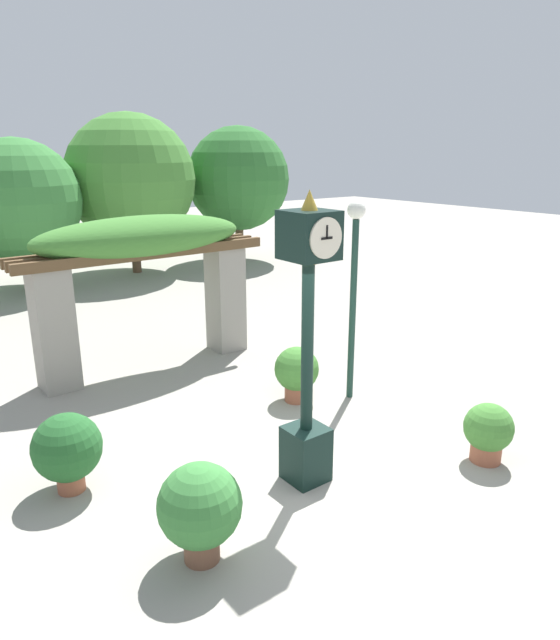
# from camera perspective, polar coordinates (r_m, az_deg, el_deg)

# --- Properties ---
(ground_plane) EXTENTS (60.00, 60.00, 0.00)m
(ground_plane) POSITION_cam_1_polar(r_m,az_deg,el_deg) (7.05, 4.02, -15.57)
(ground_plane) COLOR gray
(pedestal_clock) EXTENTS (0.51, 0.56, 3.37)m
(pedestal_clock) POSITION_cam_1_polar(r_m,az_deg,el_deg) (6.32, 2.75, -2.58)
(pedestal_clock) COLOR black
(pedestal_clock) RESTS_ON ground
(pergola) EXTENTS (4.39, 1.18, 2.70)m
(pergola) POSITION_cam_1_polar(r_m,az_deg,el_deg) (10.06, -13.44, 5.87)
(pergola) COLOR gray
(pergola) RESTS_ON ground
(potted_plant_near_left) EXTENTS (0.69, 0.69, 0.87)m
(potted_plant_near_left) POSITION_cam_1_polar(r_m,az_deg,el_deg) (8.80, 1.67, -5.14)
(potted_plant_near_left) COLOR #9E563D
(potted_plant_near_left) RESTS_ON ground
(potted_plant_near_right) EXTENTS (0.80, 0.80, 0.99)m
(potted_plant_near_right) POSITION_cam_1_polar(r_m,az_deg,el_deg) (5.63, -8.01, -18.10)
(potted_plant_near_right) COLOR brown
(potted_plant_near_right) RESTS_ON ground
(potted_plant_far_left) EXTENTS (0.61, 0.61, 0.76)m
(potted_plant_far_left) POSITION_cam_1_polar(r_m,az_deg,el_deg) (7.65, 20.10, -10.35)
(potted_plant_far_left) COLOR #9E563D
(potted_plant_far_left) RESTS_ON ground
(potted_plant_far_right) EXTENTS (0.78, 0.78, 0.94)m
(potted_plant_far_right) POSITION_cam_1_polar(r_m,az_deg,el_deg) (7.00, -20.51, -11.98)
(potted_plant_far_right) COLOR #9E563D
(potted_plant_far_right) RESTS_ON ground
(lamp_post) EXTENTS (0.26, 0.26, 3.05)m
(lamp_post) POSITION_cam_1_polar(r_m,az_deg,el_deg) (8.56, 7.42, 4.74)
(lamp_post) COLOR #19382D
(lamp_post) RESTS_ON ground
(tree_line) EXTENTS (17.33, 4.12, 5.09)m
(tree_line) POSITION_cam_1_polar(r_m,az_deg,el_deg) (17.36, -24.61, 12.12)
(tree_line) COLOR brown
(tree_line) RESTS_ON ground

